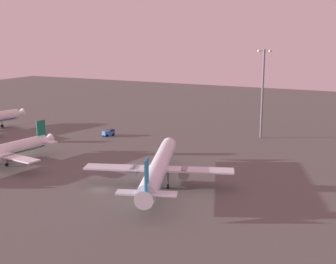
{
  "coord_description": "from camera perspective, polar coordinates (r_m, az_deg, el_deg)",
  "views": [
    {
      "loc": [
        56.42,
        -80.47,
        34.05
      ],
      "look_at": [
        -5.09,
        44.65,
        4.0
      ],
      "focal_mm": 49.16,
      "sensor_mm": 36.0,
      "label": 1
    }
  ],
  "objects": [
    {
      "name": "ground_plane",
      "position": [
        104.02,
        -8.43,
        -7.08
      ],
      "size": [
        416.0,
        416.0,
        0.0
      ],
      "primitive_type": "plane",
      "color": "#56544F"
    },
    {
      "name": "airplane_taxiway_distant",
      "position": [
        104.35,
        -1.15,
        -4.45
      ],
      "size": [
        33.22,
        42.18,
        11.2
      ],
      "rotation": [
        0.0,
        0.0,
        0.35
      ],
      "color": "silver",
      "rests_on": "ground"
    },
    {
      "name": "apron_light_west",
      "position": [
        153.23,
        11.66,
        5.3
      ],
      "size": [
        4.8,
        0.9,
        29.05
      ],
      "color": "slate",
      "rests_on": "ground"
    },
    {
      "name": "maintenance_van",
      "position": [
        156.62,
        -7.37,
        -0.05
      ],
      "size": [
        3.25,
        4.56,
        2.25
      ],
      "rotation": [
        0.0,
        0.0,
        5.94
      ],
      "color": "#3372BF",
      "rests_on": "ground"
    }
  ]
}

